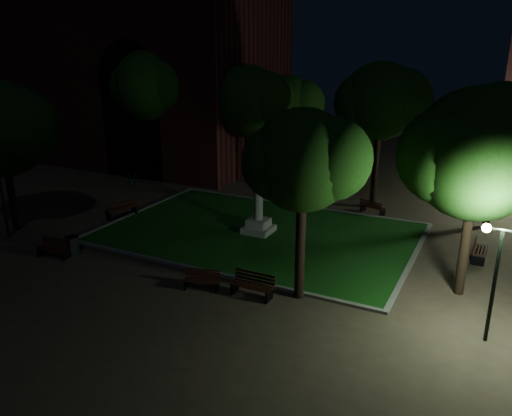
{
  "coord_description": "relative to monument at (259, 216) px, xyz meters",
  "views": [
    {
      "loc": [
        10.58,
        -19.17,
        9.05
      ],
      "look_at": [
        0.36,
        1.0,
        1.7
      ],
      "focal_mm": 35.0,
      "sensor_mm": 36.0,
      "label": 1
    }
  ],
  "objects": [
    {
      "name": "tree_nw",
      "position": [
        -11.56,
        6.85,
        5.54
      ],
      "size": [
        6.12,
        4.99,
        9.0
      ],
      "color": "black",
      "rests_on": "ground"
    },
    {
      "name": "tree_ne",
      "position": [
        10.32,
        6.34,
        4.45
      ],
      "size": [
        5.04,
        4.12,
        7.48
      ],
      "color": "black",
      "rests_on": "ground"
    },
    {
      "name": "bench_left_side",
      "position": [
        -7.86,
        -1.18,
        -0.5
      ],
      "size": [
        1.2,
        1.87,
        0.97
      ],
      "rotation": [
        0.0,
        0.0,
        -1.94
      ],
      "color": "black",
      "rests_on": "ground"
    },
    {
      "name": "trash_bin",
      "position": [
        -6.44,
        -6.12,
        -0.54
      ],
      "size": [
        0.6,
        0.6,
        0.83
      ],
      "color": "black",
      "rests_on": "ground"
    },
    {
      "name": "tree_north_er",
      "position": [
        4.14,
        6.94,
        5.2
      ],
      "size": [
        5.31,
        4.33,
        8.33
      ],
      "color": "black",
      "rests_on": "ground"
    },
    {
      "name": "bench_far_side",
      "position": [
        4.35,
        5.69,
        -0.58
      ],
      "size": [
        1.54,
        0.98,
        0.8
      ],
      "rotation": [
        0.0,
        0.0,
        2.79
      ],
      "color": "black",
      "rests_on": "ground"
    },
    {
      "name": "tree_west",
      "position": [
        -11.34,
        -5.16,
        4.27
      ],
      "size": [
        5.73,
        4.68,
        7.57
      ],
      "color": "black",
      "rests_on": "ground"
    },
    {
      "name": "lawn_kerb",
      "position": [
        0.0,
        0.0,
        -0.9
      ],
      "size": [
        15.4,
        10.4,
        0.12
      ],
      "color": "slate",
      "rests_on": "ground"
    },
    {
      "name": "lamppost_se",
      "position": [
        10.86,
        -5.33,
        1.84
      ],
      "size": [
        1.18,
        0.28,
        3.93
      ],
      "color": "black",
      "rests_on": "ground"
    },
    {
      "name": "tree_far_north",
      "position": [
        -3.23,
        11.19,
        4.27
      ],
      "size": [
        4.79,
        3.91,
        7.19
      ],
      "color": "black",
      "rests_on": "ground"
    },
    {
      "name": "lawn",
      "position": [
        0.0,
        0.0,
        -0.92
      ],
      "size": [
        15.0,
        10.0,
        0.08
      ],
      "primitive_type": "cube",
      "color": "#144811",
      "rests_on": "ground"
    },
    {
      "name": "lamppost_nw",
      "position": [
        -11.16,
        6.73,
        2.14
      ],
      "size": [
        1.18,
        0.28,
        4.43
      ],
      "color": "black",
      "rests_on": "ground"
    },
    {
      "name": "bench_right_side",
      "position": [
        10.16,
        1.53,
        -0.55
      ],
      "size": [
        0.58,
        1.59,
        0.86
      ],
      "rotation": [
        0.0,
        0.0,
        1.55
      ],
      "color": "black",
      "rests_on": "ground"
    },
    {
      "name": "building_main",
      "position": [
        -15.86,
        11.79,
        6.42
      ],
      "size": [
        20.0,
        12.0,
        15.0
      ],
      "color": "#521C1D",
      "rests_on": "ground"
    },
    {
      "name": "bench_west_near",
      "position": [
        -6.89,
        -6.79,
        -0.56
      ],
      "size": [
        1.59,
        0.73,
        0.84
      ],
      "rotation": [
        0.0,
        0.0,
        0.13
      ],
      "color": "black",
      "rests_on": "ground"
    },
    {
      "name": "tree_se",
      "position": [
        4.46,
        -5.34,
        4.32
      ],
      "size": [
        4.49,
        3.66,
        7.12
      ],
      "color": "black",
      "rests_on": "ground"
    },
    {
      "name": "tree_north_wl",
      "position": [
        -5.09,
        8.69,
        4.61
      ],
      "size": [
        5.86,
        4.78,
        7.96
      ],
      "color": "black",
      "rests_on": "ground"
    },
    {
      "name": "monument",
      "position": [
        0.0,
        0.0,
        0.0
      ],
      "size": [
        1.4,
        1.4,
        3.2
      ],
      "color": "#9C968D",
      "rests_on": "lawn"
    },
    {
      "name": "bench_near_right",
      "position": [
        2.77,
        -6.05,
        -0.52
      ],
      "size": [
        1.68,
        0.59,
        0.92
      ],
      "rotation": [
        0.0,
        0.0,
        0.0
      ],
      "color": "black",
      "rests_on": "ground"
    },
    {
      "name": "bench_near_left",
      "position": [
        0.73,
        -6.42,
        -0.59
      ],
      "size": [
        1.48,
        0.87,
        0.77
      ],
      "rotation": [
        0.0,
        0.0,
        0.29
      ],
      "color": "black",
      "rests_on": "ground"
    },
    {
      "name": "ground",
      "position": [
        0.0,
        -2.0,
        -0.96
      ],
      "size": [
        80.0,
        80.0,
        0.0
      ],
      "primitive_type": "plane",
      "color": "#4F3D2F"
    },
    {
      "name": "tree_east",
      "position": [
        9.86,
        -2.27,
        4.48
      ],
      "size": [
        5.87,
        4.79,
        7.84
      ],
      "color": "black",
      "rests_on": "ground"
    },
    {
      "name": "bicycle",
      "position": [
        -11.98,
        4.47,
        -0.51
      ],
      "size": [
        1.66,
        1.57,
        0.89
      ],
      "primitive_type": "imported",
      "rotation": [
        0.0,
        0.0,
        0.84
      ],
      "color": "black",
      "rests_on": "ground"
    }
  ]
}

